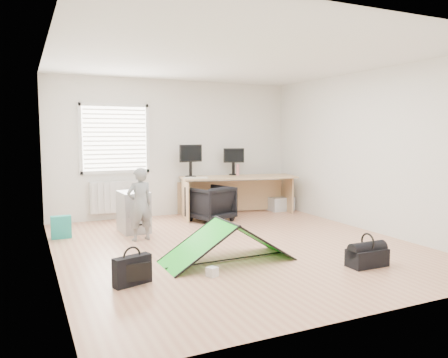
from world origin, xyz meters
name	(u,v)px	position (x,y,z in m)	size (l,w,h in m)	color
ground	(235,245)	(0.00, 0.00, 0.00)	(5.50, 5.50, 0.00)	tan
back_wall	(175,148)	(0.00, 2.75, 1.35)	(5.00, 0.02, 2.70)	silver
window	(115,139)	(-1.20, 2.71, 1.55)	(1.20, 0.06, 1.20)	silver
radiator	(117,197)	(-1.20, 2.67, 0.45)	(1.00, 0.12, 0.60)	silver
desk	(238,196)	(1.13, 2.14, 0.39)	(2.31, 0.73, 0.79)	tan
filing_cabinet	(134,212)	(-1.15, 1.53, 0.34)	(0.44, 0.59, 0.68)	#97999C
monitor_left	(191,165)	(0.22, 2.45, 1.02)	(0.49, 0.11, 0.47)	black
monitor_right	(233,165)	(1.17, 2.46, 0.99)	(0.43, 0.09, 0.41)	black
keyboard	(196,178)	(0.21, 2.16, 0.80)	(0.48, 0.16, 0.02)	beige
thermos	(238,170)	(1.21, 2.33, 0.90)	(0.06, 0.06, 0.23)	#D17578
office_chair	(211,203)	(0.38, 1.82, 0.33)	(0.71, 0.73, 0.67)	black
person	(140,204)	(-1.20, 0.90, 0.56)	(0.41, 0.27, 1.13)	gray
kite	(227,241)	(-0.45, -0.67, 0.26)	(1.68, 0.74, 0.52)	#12C819
storage_crate	(280,204)	(2.19, 2.24, 0.14)	(0.52, 0.36, 0.29)	silver
tote_bag	(61,227)	(-2.30, 1.55, 0.18)	(0.30, 0.13, 0.36)	teal
laptop_bag	(132,270)	(-1.77, -1.04, 0.16)	(0.43, 0.13, 0.32)	black
white_box	(212,272)	(-0.87, -1.15, 0.06)	(0.11, 0.11, 0.11)	silver
duffel_bag	(367,258)	(1.04, -1.60, 0.11)	(0.50, 0.26, 0.22)	black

